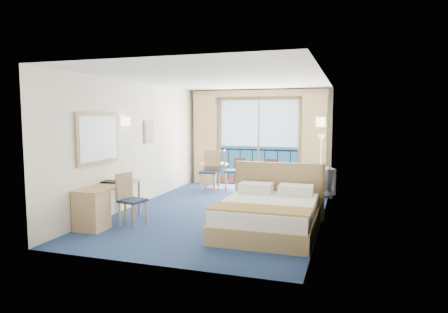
# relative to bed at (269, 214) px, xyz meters

# --- Properties ---
(floor) EXTENTS (6.50, 6.50, 0.00)m
(floor) POSITION_rel_bed_xyz_m (-1.20, 1.27, -0.30)
(floor) COLOR navy
(floor) RESTS_ON ground
(room_walls) EXTENTS (4.04, 6.54, 2.72)m
(room_walls) POSITION_rel_bed_xyz_m (-1.20, 1.27, 1.48)
(room_walls) COLOR beige
(room_walls) RESTS_ON ground
(balcony_door) EXTENTS (2.36, 0.03, 2.52)m
(balcony_door) POSITION_rel_bed_xyz_m (-1.20, 4.48, 0.84)
(balcony_door) COLOR navy
(balcony_door) RESTS_ON room_walls
(curtain_left) EXTENTS (0.65, 0.22, 2.55)m
(curtain_left) POSITION_rel_bed_xyz_m (-2.75, 4.34, 0.97)
(curtain_left) COLOR tan
(curtain_left) RESTS_ON room_walls
(curtain_right) EXTENTS (0.65, 0.22, 2.55)m
(curtain_right) POSITION_rel_bed_xyz_m (0.35, 4.34, 0.97)
(curtain_right) COLOR tan
(curtain_right) RESTS_ON room_walls
(pelmet) EXTENTS (3.80, 0.25, 0.18)m
(pelmet) POSITION_rel_bed_xyz_m (-1.20, 4.37, 2.28)
(pelmet) COLOR tan
(pelmet) RESTS_ON room_walls
(mirror) EXTENTS (0.05, 1.25, 0.95)m
(mirror) POSITION_rel_bed_xyz_m (-3.17, -0.23, 1.25)
(mirror) COLOR tan
(mirror) RESTS_ON room_walls
(wall_print) EXTENTS (0.04, 0.42, 0.52)m
(wall_print) POSITION_rel_bed_xyz_m (-3.17, 1.72, 1.30)
(wall_print) COLOR tan
(wall_print) RESTS_ON room_walls
(sconce_left) EXTENTS (0.18, 0.18, 0.18)m
(sconce_left) POSITION_rel_bed_xyz_m (-3.14, 0.67, 1.55)
(sconce_left) COLOR #FFEEB2
(sconce_left) RESTS_ON room_walls
(sconce_right) EXTENTS (0.18, 0.18, 0.18)m
(sconce_right) POSITION_rel_bed_xyz_m (0.74, 1.12, 1.55)
(sconce_right) COLOR #FFEEB2
(sconce_right) RESTS_ON room_walls
(bed) EXTENTS (1.72, 2.04, 1.08)m
(bed) POSITION_rel_bed_xyz_m (0.00, 0.00, 0.00)
(bed) COLOR tan
(bed) RESTS_ON ground
(nightstand) EXTENTS (0.43, 0.41, 0.56)m
(nightstand) POSITION_rel_bed_xyz_m (0.57, 1.28, -0.02)
(nightstand) COLOR tan
(nightstand) RESTS_ON ground
(phone) EXTENTS (0.23, 0.21, 0.09)m
(phone) POSITION_rel_bed_xyz_m (0.55, 1.26, 0.30)
(phone) COLOR white
(phone) RESTS_ON nightstand
(armchair) EXTENTS (1.07, 1.08, 0.75)m
(armchair) POSITION_rel_bed_xyz_m (0.45, 3.26, 0.07)
(armchair) COLOR #424550
(armchair) RESTS_ON ground
(floor_lamp) EXTENTS (0.21, 0.21, 1.51)m
(floor_lamp) POSITION_rel_bed_xyz_m (0.60, 3.48, 0.84)
(floor_lamp) COLOR silver
(floor_lamp) RESTS_ON ground
(desk) EXTENTS (0.51, 1.50, 0.70)m
(desk) POSITION_rel_bed_xyz_m (-2.93, -0.72, 0.09)
(desk) COLOR tan
(desk) RESTS_ON ground
(desk_chair) EXTENTS (0.48, 0.48, 0.94)m
(desk_chair) POSITION_rel_bed_xyz_m (-2.48, -0.35, 0.23)
(desk_chair) COLOR #1E2A47
(desk_chair) RESTS_ON ground
(folder) EXTENTS (0.39, 0.31, 0.03)m
(folder) POSITION_rel_bed_xyz_m (-3.01, -0.07, 0.42)
(folder) COLOR black
(folder) RESTS_ON desk
(desk_lamp) EXTENTS (0.12, 0.12, 0.44)m
(desk_lamp) POSITION_rel_bed_xyz_m (-2.98, 0.24, 0.73)
(desk_lamp) COLOR silver
(desk_lamp) RESTS_ON desk
(round_table) EXTENTS (0.76, 0.76, 0.68)m
(round_table) POSITION_rel_bed_xyz_m (-2.21, 3.55, 0.22)
(round_table) COLOR tan
(round_table) RESTS_ON ground
(table_chair_a) EXTENTS (0.58, 0.57, 1.06)m
(table_chair_a) POSITION_rel_bed_xyz_m (-1.76, 3.47, 0.30)
(table_chair_a) COLOR #1E2A47
(table_chair_a) RESTS_ON ground
(table_chair_b) EXTENTS (0.47, 0.48, 1.07)m
(table_chair_b) POSITION_rel_bed_xyz_m (-2.18, 3.20, 0.30)
(table_chair_b) COLOR #1E2A47
(table_chair_b) RESTS_ON ground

